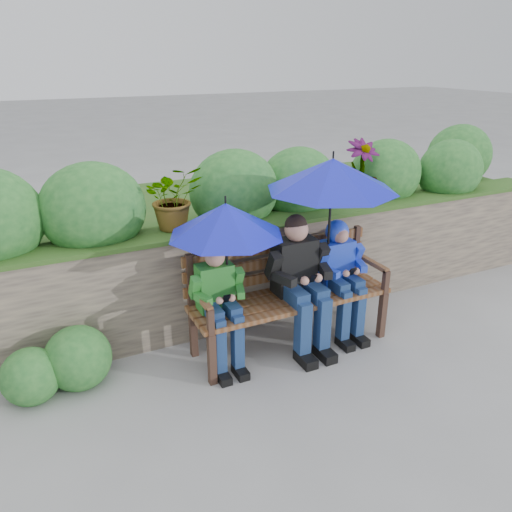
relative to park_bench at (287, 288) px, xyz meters
name	(u,v)px	position (x,y,z in m)	size (l,w,h in m)	color
ground	(261,359)	(-0.35, -0.18, -0.55)	(60.00, 60.00, 0.00)	gray
garden_backdrop	(194,237)	(-0.39, 1.41, 0.09)	(8.00, 2.88, 1.84)	brown
park_bench	(287,288)	(0.00, 0.00, 0.00)	(1.83, 0.54, 0.96)	#3D281E
boy_left	(219,300)	(-0.68, -0.08, 0.07)	(0.45, 0.52, 1.08)	#1D661C
boy_middle	(300,277)	(0.07, -0.09, 0.13)	(0.56, 0.65, 1.23)	black
boy_right	(341,268)	(0.52, -0.07, 0.13)	(0.46, 0.56, 1.11)	#202CCF
umbrella_left	(226,220)	(-0.59, -0.03, 0.74)	(0.95, 0.95, 0.76)	#1118C0
umbrella_right	(332,175)	(0.40, -0.02, 1.00)	(1.15, 1.15, 1.01)	#1118C0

